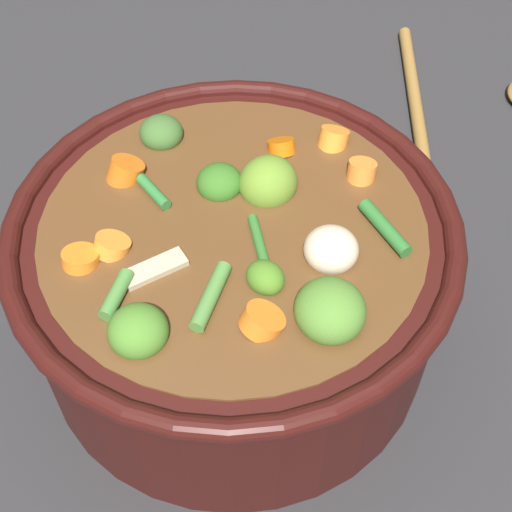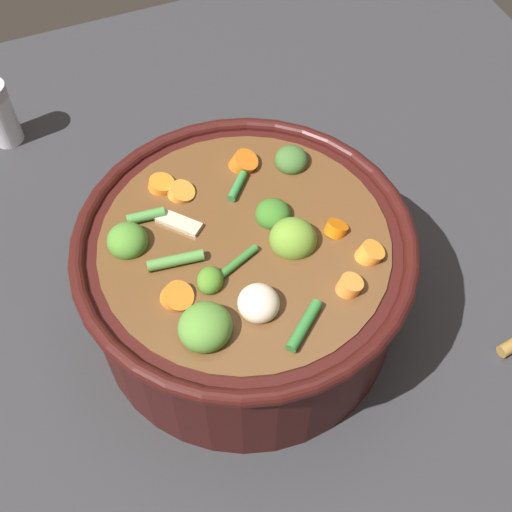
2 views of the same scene
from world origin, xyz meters
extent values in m
plane|color=#2D2D30|center=(0.00, 0.00, 0.00)|extent=(1.10, 1.10, 0.00)
cylinder|color=#38110F|center=(0.00, 0.00, 0.06)|extent=(0.30, 0.30, 0.13)
torus|color=#38110F|center=(0.00, 0.00, 0.13)|extent=(0.32, 0.32, 0.02)
cylinder|color=brown|center=(0.00, 0.00, 0.07)|extent=(0.27, 0.27, 0.12)
ellipsoid|color=#4B8025|center=(0.03, -0.04, 0.13)|extent=(0.03, 0.03, 0.02)
ellipsoid|color=#558B33|center=(0.07, -0.06, 0.14)|extent=(0.06, 0.06, 0.03)
ellipsoid|color=#3F692F|center=(-0.07, 0.08, 0.13)|extent=(0.04, 0.04, 0.03)
ellipsoid|color=#4D882E|center=(-0.04, -0.10, 0.13)|extent=(0.04, 0.04, 0.03)
ellipsoid|color=olive|center=(0.02, 0.04, 0.13)|extent=(0.06, 0.06, 0.04)
ellipsoid|color=#387224|center=(-0.02, 0.04, 0.13)|extent=(0.05, 0.05, 0.03)
cylinder|color=orange|center=(0.06, 0.10, 0.13)|extent=(0.03, 0.03, 0.02)
cylinder|color=orange|center=(0.08, 0.06, 0.13)|extent=(0.02, 0.03, 0.02)
cylinder|color=orange|center=(-0.09, -0.05, 0.13)|extent=(0.03, 0.03, 0.02)
cylinder|color=orange|center=(0.03, -0.08, 0.13)|extent=(0.04, 0.04, 0.02)
cylinder|color=orange|center=(0.02, 0.08, 0.13)|extent=(0.03, 0.03, 0.02)
cylinder|color=orange|center=(-0.07, -0.03, 0.13)|extent=(0.03, 0.04, 0.02)
cylinder|color=orange|center=(-0.09, 0.03, 0.13)|extent=(0.04, 0.04, 0.03)
ellipsoid|color=beige|center=(0.07, -0.01, 0.14)|extent=(0.04, 0.04, 0.03)
cylinder|color=#518D3F|center=(0.00, -0.06, 0.13)|extent=(0.02, 0.05, 0.01)
cylinder|color=#2E7531|center=(0.10, 0.01, 0.13)|extent=(0.04, 0.04, 0.01)
cylinder|color=#307F3A|center=(-0.06, 0.02, 0.13)|extent=(0.03, 0.03, 0.01)
cylinder|color=#4C8C3E|center=(-0.06, -0.07, 0.13)|extent=(0.01, 0.04, 0.01)
cylinder|color=#32732C|center=(0.02, -0.01, 0.13)|extent=(0.02, 0.04, 0.01)
cube|color=beige|center=(-0.04, -0.05, 0.13)|extent=(0.04, 0.04, 0.01)
cylinder|color=silver|center=(-0.35, -0.18, 0.04)|extent=(0.04, 0.04, 0.07)
camera|label=1|loc=(0.08, -0.32, 0.49)|focal=50.53mm
camera|label=2|loc=(0.34, -0.13, 0.62)|focal=47.84mm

